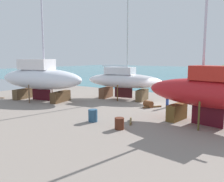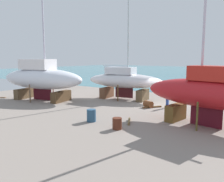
{
  "view_description": "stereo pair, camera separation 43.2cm",
  "coord_description": "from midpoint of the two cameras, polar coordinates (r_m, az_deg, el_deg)",
  "views": [
    {
      "loc": [
        9.03,
        -21.65,
        4.6
      ],
      "look_at": [
        -3.43,
        -3.08,
        1.44
      ],
      "focal_mm": 37.69,
      "sensor_mm": 36.0,
      "label": 1
    },
    {
      "loc": [
        9.39,
        -21.41,
        4.6
      ],
      "look_at": [
        -3.43,
        -3.08,
        1.44
      ],
      "focal_mm": 37.69,
      "sensor_mm": 36.0,
      "label": 2
    }
  ],
  "objects": [
    {
      "name": "ground_plane",
      "position": [
        20.66,
        7.6,
        -4.89
      ],
      "size": [
        43.69,
        43.69,
        0.0
      ],
      "primitive_type": "plane",
      "color": "gray"
    },
    {
      "name": "worker",
      "position": [
        22.38,
        13.86,
        -1.86
      ],
      "size": [
        0.29,
        0.46,
        1.63
      ],
      "rotation": [
        0.0,
        0.0,
        3.26
      ],
      "color": "navy",
      "rests_on": "ground"
    },
    {
      "name": "sailboat_mid_port",
      "position": [
        26.76,
        -16.33,
        3.1
      ],
      "size": [
        10.68,
        5.0,
        18.94
      ],
      "rotation": [
        0.0,
        0.0,
        0.17
      ],
      "color": "brown",
      "rests_on": "ground"
    },
    {
      "name": "sailboat_small_center",
      "position": [
        16.89,
        22.91,
        -0.38
      ],
      "size": [
        9.29,
        3.93,
        15.26
      ],
      "rotation": [
        0.0,
        0.0,
        2.98
      ],
      "color": "brown",
      "rests_on": "ground"
    },
    {
      "name": "timber_plank_far",
      "position": [
        22.53,
        25.06,
        -4.35
      ],
      "size": [
        0.22,
        2.09,
        0.12
      ],
      "primitive_type": "cube",
      "rotation": [
        0.0,
        0.0,
        1.54
      ],
      "color": "olive",
      "rests_on": "ground"
    },
    {
      "name": "barrel_rust_mid",
      "position": [
        17.21,
        -4.3,
        -5.94
      ],
      "size": [
        0.8,
        0.8,
        0.9
      ],
      "primitive_type": "cylinder",
      "rotation": [
        0.0,
        0.0,
        0.23
      ],
      "color": "navy",
      "rests_on": "ground"
    },
    {
      "name": "timber_long_fore",
      "position": [
        17.01,
        4.89,
        -7.34
      ],
      "size": [
        0.84,
        1.4,
        0.19
      ],
      "primitive_type": "cube",
      "rotation": [
        0.0,
        0.0,
        2.06
      ],
      "color": "brown",
      "rests_on": "ground"
    },
    {
      "name": "barrel_blue_faded",
      "position": [
        15.38,
        2.06,
        -7.89
      ],
      "size": [
        0.73,
        0.73,
        0.76
      ],
      "primitive_type": "cylinder",
      "rotation": [
        0.0,
        0.0,
        1.35
      ],
      "color": "#532617",
      "rests_on": "ground"
    },
    {
      "name": "barrel_rust_near",
      "position": [
        24.83,
        23.89,
        -2.71
      ],
      "size": [
        0.94,
        0.81,
        0.53
      ],
      "primitive_type": "cylinder",
      "rotation": [
        1.57,
        0.0,
        2.01
      ],
      "color": "brown",
      "rests_on": "ground"
    },
    {
      "name": "sailboat_large_starboard",
      "position": [
        26.28,
        3.36,
        2.55
      ],
      "size": [
        9.16,
        3.9,
        13.3
      ],
      "rotation": [
        0.0,
        0.0,
        0.12
      ],
      "color": "brown",
      "rests_on": "ground"
    },
    {
      "name": "timber_short_skew",
      "position": [
        22.27,
        10.26,
        -3.84
      ],
      "size": [
        1.29,
        1.64,
        0.13
      ],
      "primitive_type": "cube",
      "rotation": [
        0.0,
        0.0,
        0.93
      ],
      "color": "brown",
      "rests_on": "ground"
    },
    {
      "name": "barrel_tipped_right",
      "position": [
        22.26,
        9.34,
        -3.17
      ],
      "size": [
        0.98,
        0.87,
        0.63
      ],
      "primitive_type": "cylinder",
      "rotation": [
        1.57,
        0.0,
        4.36
      ],
      "color": "brown",
      "rests_on": "ground"
    }
  ]
}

